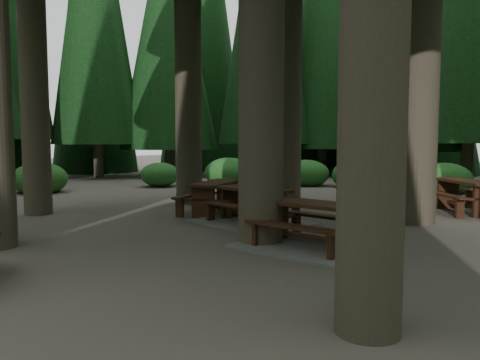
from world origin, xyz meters
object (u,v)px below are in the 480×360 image
Objects in this scene: picnic_table_a at (312,232)px; picnic_table_c at (253,211)px; picnic_table_b at (216,193)px; picnic_table_d at (465,191)px.

picnic_table_c is at bearing 152.73° from picnic_table_a.
picnic_table_c reaches higher than picnic_table_a.
picnic_table_d reaches higher than picnic_table_b.
picnic_table_a is 2.67m from picnic_table_c.
picnic_table_b is at bearing -95.73° from picnic_table_d.
picnic_table_b reaches higher than picnic_table_c.
picnic_table_c is 5.93m from picnic_table_d.
picnic_table_d is at bearing 81.69° from picnic_table_a.
picnic_table_b is 0.84× the size of picnic_table_c.
picnic_table_d reaches higher than picnic_table_c.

